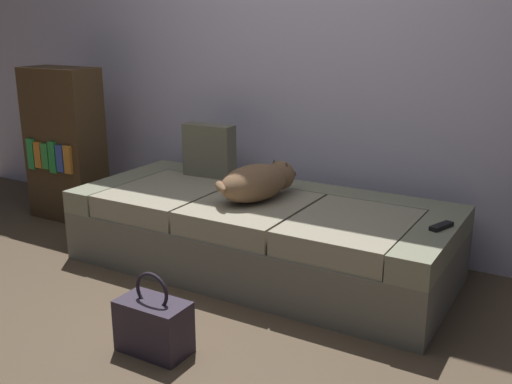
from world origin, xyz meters
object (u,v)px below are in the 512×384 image
Objects in this scene: bookshelf at (65,145)px; throw_pillow at (209,151)px; couch at (260,234)px; tv_remote at (441,226)px; handbag at (154,325)px; dog_tan at (259,182)px.

throw_pillow is at bearing 8.26° from bookshelf.
couch is 1.05m from tv_remote.
bookshelf reaches higher than handbag.
couch is 0.72m from throw_pillow.
bookshelf is at bearing -162.00° from tv_remote.
throw_pillow is (-1.57, 0.27, 0.16)m from tv_remote.
dog_tan is 1.60× the size of handbag.
couch is 1.04m from handbag.
handbag is 2.13m from bookshelf.
tv_remote is 0.44× the size of throw_pillow.
throw_pillow reaches higher than couch.
couch is at bearing -159.59° from tv_remote.
dog_tan is 1.70m from bookshelf.
dog_tan is 0.55× the size of bookshelf.
dog_tan is 1.78× the size of throw_pillow.
tv_remote is at bearing 0.31° from couch.
handbag is (0.60, -1.31, -0.48)m from throw_pillow.
dog_tan is 1.10m from handbag.
tv_remote is 0.40× the size of handbag.
bookshelf is at bearing -171.74° from throw_pillow.
tv_remote reaches higher than couch.
tv_remote is (1.03, 0.01, 0.23)m from couch.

